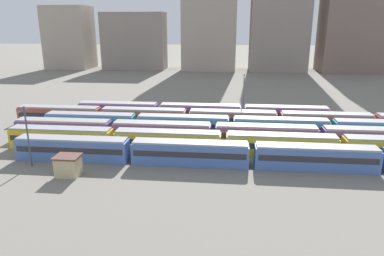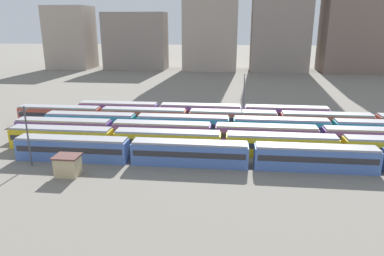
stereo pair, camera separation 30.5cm
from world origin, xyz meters
TOP-DOWN VIEW (x-y plane):
  - ground_plane at (0.00, 13.00)m, footprint 600.00×600.00m
  - train_track_0 at (29.95, 0.00)m, footprint 74.70×3.06m
  - train_track_1 at (35.04, 5.20)m, footprint 93.60×3.06m
  - train_track_2 at (23.61, 10.40)m, footprint 74.70×3.06m
  - train_track_3 at (45.77, 15.60)m, footprint 112.50×3.06m
  - train_track_4 at (27.18, 20.80)m, footprint 93.60×3.06m
  - train_track_5 at (19.97, 26.00)m, footprint 55.80×3.06m
  - catenary_pole_0 at (-3.69, -3.26)m, footprint 0.24×3.20m
  - catenary_pole_1 at (29.61, 29.19)m, footprint 0.24×3.20m
  - signal_hut at (3.52, -6.00)m, footprint 3.60×3.00m
  - distant_building_0 at (-50.06, 116.07)m, footprint 19.89×16.96m
  - distant_building_1 at (-18.38, 116.07)m, footprint 29.02×12.64m
  - distant_building_2 at (16.70, 116.07)m, footprint 24.40×14.24m
  - distant_building_3 at (47.91, 116.07)m, footprint 25.24×15.59m
  - distant_building_4 at (81.28, 116.07)m, footprint 29.82×18.27m

SIDE VIEW (x-z plane):
  - ground_plane at x=0.00m, z-range 0.00..0.00m
  - signal_hut at x=3.52m, z-range 0.03..3.07m
  - train_track_5 at x=19.97m, z-range 0.03..3.78m
  - train_track_0 at x=29.95m, z-range 0.03..3.78m
  - train_track_1 at x=35.04m, z-range 0.03..3.78m
  - train_track_2 at x=23.61m, z-range 0.03..3.78m
  - train_track_3 at x=45.77m, z-range 0.03..3.78m
  - train_track_4 at x=27.18m, z-range 0.03..3.78m
  - catenary_pole_0 at x=-3.69m, z-range 0.54..10.02m
  - catenary_pole_1 at x=29.61m, z-range 0.55..10.80m
  - distant_building_1 at x=-18.38m, z-range 0.00..25.92m
  - distant_building_0 at x=-50.06m, z-range 0.00..28.85m
  - distant_building_4 at x=81.28m, z-range 0.00..51.39m
  - distant_building_2 at x=16.70m, z-range 0.00..51.65m
  - distant_building_3 at x=47.91m, z-range 0.00..53.85m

